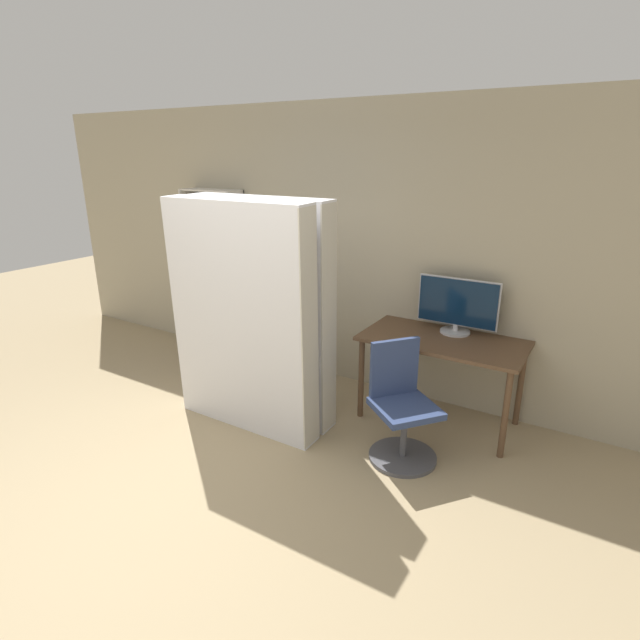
# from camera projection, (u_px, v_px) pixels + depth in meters

# --- Properties ---
(ground_plane) EXTENTS (16.00, 16.00, 0.00)m
(ground_plane) POSITION_uv_depth(u_px,v_px,m) (138.00, 531.00, 3.11)
(ground_plane) COLOR #9E8966
(wall_back) EXTENTS (8.00, 0.06, 2.70)m
(wall_back) POSITION_uv_depth(u_px,v_px,m) (347.00, 249.00, 4.84)
(wall_back) COLOR tan
(wall_back) RESTS_ON ground
(desk) EXTENTS (1.34, 0.70, 0.76)m
(desk) POSITION_uv_depth(u_px,v_px,m) (442.00, 349.00, 4.19)
(desk) COLOR brown
(desk) RESTS_ON ground
(monitor) EXTENTS (0.69, 0.25, 0.48)m
(monitor) POSITION_uv_depth(u_px,v_px,m) (457.00, 305.00, 4.23)
(monitor) COLOR #B7B7BC
(monitor) RESTS_ON desk
(office_chair) EXTENTS (0.62, 0.62, 0.91)m
(office_chair) POSITION_uv_depth(u_px,v_px,m) (401.00, 413.00, 3.78)
(office_chair) COLOR #4C4C51
(office_chair) RESTS_ON ground
(bookshelf) EXTENTS (0.70, 0.27, 1.86)m
(bookshelf) POSITION_uv_depth(u_px,v_px,m) (213.00, 278.00, 5.71)
(bookshelf) COLOR beige
(bookshelf) RESTS_ON ground
(mattress_near) EXTENTS (1.33, 0.26, 1.91)m
(mattress_near) POSITION_uv_depth(u_px,v_px,m) (242.00, 320.00, 4.03)
(mattress_near) COLOR silver
(mattress_near) RESTS_ON ground
(mattress_far) EXTENTS (1.33, 0.24, 1.91)m
(mattress_far) POSITION_uv_depth(u_px,v_px,m) (263.00, 311.00, 4.26)
(mattress_far) COLOR silver
(mattress_far) RESTS_ON ground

